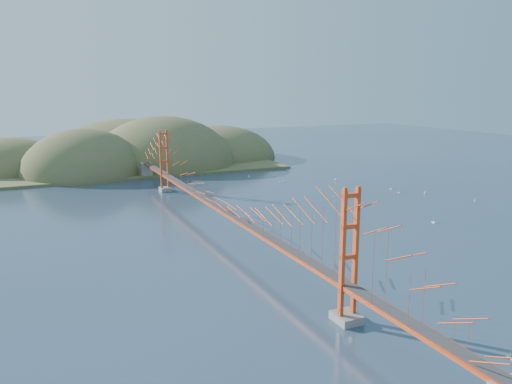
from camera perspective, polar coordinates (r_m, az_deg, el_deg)
name	(u,v)px	position (r m, az deg, el deg)	size (l,w,h in m)	color
ground	(221,231)	(69.48, -4.04, -4.47)	(320.00, 320.00, 0.00)	#2E435C
bridge	(220,181)	(68.01, -4.18, 1.24)	(2.20, 94.40, 12.00)	gray
far_headlands	(136,163)	(134.85, -13.56, 3.23)	(84.00, 58.00, 25.00)	brown
sailboat_7	(284,182)	(104.53, 3.18, 1.17)	(0.51, 0.51, 0.56)	white
sailboat_15	(274,176)	(111.62, 2.10, 1.87)	(0.46, 0.54, 0.62)	white
sailboat_16	(274,205)	(84.07, 2.13, -1.46)	(0.54, 0.54, 0.60)	white
sailboat_9	(475,201)	(94.87, 23.72, -0.92)	(0.69, 0.69, 0.72)	white
sailboat_1	(333,196)	(91.58, 8.82, -0.49)	(0.55, 0.55, 0.58)	white
sailboat_10	(510,357)	(42.82, 27.03, -16.43)	(0.46, 0.57, 0.67)	white
sailboat_3	(279,182)	(103.97, 2.63, 1.13)	(0.67, 0.67, 0.70)	white
sailboat_5	(399,192)	(97.80, 15.98, -0.01)	(0.66, 0.66, 0.71)	white
sailboat_17	(335,180)	(107.75, 9.07, 1.37)	(0.63, 0.57, 0.71)	white
sailboat_12	(249,176)	(110.59, -0.81, 1.78)	(0.54, 0.48, 0.62)	white
sailboat_8	(425,194)	(97.96, 18.72, -0.17)	(0.61, 0.61, 0.67)	white
sailboat_14	(433,222)	(77.89, 19.62, -3.23)	(0.51, 0.64, 0.75)	white
sailboat_11	(391,189)	(100.64, 15.14, 0.36)	(0.64, 0.64, 0.71)	white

